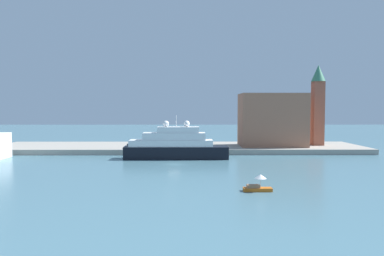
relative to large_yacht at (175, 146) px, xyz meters
name	(u,v)px	position (x,y,z in m)	size (l,w,h in m)	color
ground	(174,164)	(0.22, -9.21, -3.25)	(400.00, 400.00, 0.00)	slate
quay_dock	(178,148)	(0.22, 18.59, -2.50)	(110.00, 23.60, 1.48)	gray
large_yacht	(175,146)	(0.00, 0.00, 0.00)	(26.02, 4.91, 10.96)	black
small_motorboat	(258,185)	(14.15, -35.13, -2.24)	(4.37, 1.79, 2.60)	#C66019
harbor_building	(272,120)	(28.25, 16.61, 6.04)	(19.04, 11.46, 15.61)	#9E664C
bell_tower	(318,101)	(42.64, 18.73, 11.61)	(4.22, 4.22, 24.36)	#93513D
parked_car	(133,146)	(-12.36, 10.20, -1.21)	(4.50, 1.75, 1.30)	#1E4C99
person_figure	(153,144)	(-7.10, 14.78, -0.94)	(0.36, 0.36, 1.77)	#4C4C4C
mooring_bollard	(192,148)	(4.32, 7.77, -1.43)	(0.43, 0.43, 0.66)	black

